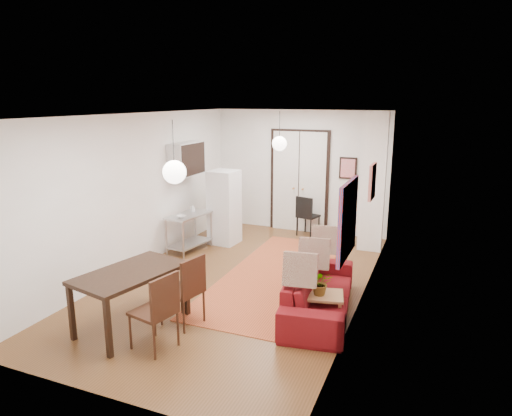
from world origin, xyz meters
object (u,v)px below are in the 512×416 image
at_px(sofa, 319,291).
at_px(dining_chair_far, 158,301).
at_px(dining_chair_near, 186,281).
at_px(black_side_chair, 309,211).
at_px(dining_table, 131,277).
at_px(fridge, 224,207).
at_px(coffee_table, 314,297).
at_px(kitchen_counter, 189,228).

distance_m(sofa, dining_chair_far, 2.43).
height_order(sofa, dining_chair_near, dining_chair_near).
xyz_separation_m(dining_chair_far, black_side_chair, (0.46, 5.57, -0.05)).
height_order(dining_table, dining_chair_far, dining_chair_far).
distance_m(fridge, black_side_chair, 2.09).
xyz_separation_m(sofa, coffee_table, (-0.03, -0.21, -0.00)).
relative_size(sofa, dining_table, 1.37).
bearing_deg(fridge, coffee_table, -40.11).
height_order(sofa, kitchen_counter, kitchen_counter).
bearing_deg(fridge, sofa, -37.51).
bearing_deg(dining_chair_far, dining_chair_near, -167.61).
relative_size(coffee_table, dining_chair_near, 0.90).
bearing_deg(dining_chair_far, dining_table, -99.77).
xyz_separation_m(sofa, fridge, (-2.82, 2.52, 0.48)).
bearing_deg(coffee_table, black_side_chair, 106.66).
height_order(coffee_table, dining_table, dining_table).
height_order(coffee_table, fridge, fridge).
xyz_separation_m(fridge, black_side_chair, (1.56, 1.36, -0.26)).
xyz_separation_m(dining_table, black_side_chair, (1.06, 5.32, -0.19)).
height_order(coffee_table, black_side_chair, black_side_chair).
height_order(kitchen_counter, black_side_chair, black_side_chair).
relative_size(kitchen_counter, dining_chair_far, 1.06).
height_order(kitchen_counter, dining_chair_far, dining_chair_far).
bearing_deg(black_side_chair, dining_table, 94.03).
height_order(kitchen_counter, dining_table, dining_table).
height_order(fridge, dining_chair_near, fridge).
height_order(coffee_table, kitchen_counter, kitchen_counter).
relative_size(coffee_table, dining_table, 0.56).
distance_m(coffee_table, kitchen_counter, 3.80).
height_order(coffee_table, dining_chair_near, dining_chair_near).
xyz_separation_m(coffee_table, fridge, (-2.78, 2.73, 0.49)).
bearing_deg(sofa, fridge, 40.20).
bearing_deg(black_side_chair, fridge, 56.27).
relative_size(kitchen_counter, fridge, 0.67).
distance_m(kitchen_counter, fridge, 0.94).
bearing_deg(dining_chair_near, black_side_chair, -173.03).
height_order(sofa, fridge, fridge).
bearing_deg(dining_table, sofa, 32.00).
distance_m(kitchen_counter, dining_chair_far, 3.79).
bearing_deg(fridge, dining_chair_near, -68.30).
height_order(sofa, dining_table, dining_table).
bearing_deg(dining_chair_near, fridge, -150.20).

